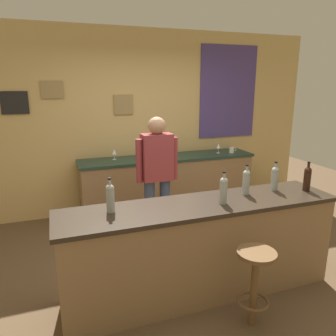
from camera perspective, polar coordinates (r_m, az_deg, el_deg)
ground_plane at (r=3.75m, az=2.86°, el=-17.41°), size 10.00×10.00×0.00m
back_wall at (r=5.15m, az=-5.22°, el=8.20°), size 6.00×0.09×2.80m
bar_counter at (r=3.20m, az=5.78°, el=-13.91°), size 2.65×0.60×0.92m
side_counter at (r=5.10m, az=0.02°, el=-2.90°), size 2.73×0.56×0.90m
bartender at (r=3.89m, az=-1.92°, el=-1.02°), size 0.52×0.21×1.62m
bar_stool at (r=2.88m, az=15.10°, el=-17.89°), size 0.32×0.32×0.68m
wine_bottle_a at (r=2.79m, az=-10.16°, el=-5.05°), size 0.07×0.07×0.31m
wine_bottle_b at (r=2.99m, az=9.76°, el=-3.72°), size 0.07×0.07×0.31m
wine_bottle_c at (r=3.28m, az=13.63°, el=-2.26°), size 0.07×0.07×0.31m
wine_bottle_d at (r=3.48m, az=18.32°, el=-1.60°), size 0.07×0.07×0.31m
wine_bottle_e at (r=3.59m, az=23.37°, el=-1.60°), size 0.07×0.07×0.31m
wine_glass_a at (r=4.83m, az=-9.49°, el=2.77°), size 0.07×0.07×0.16m
wine_glass_b at (r=5.29m, az=8.90°, el=3.81°), size 0.07×0.07×0.16m
coffee_mug at (r=5.35m, az=11.21°, el=3.15°), size 0.12×0.08×0.09m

